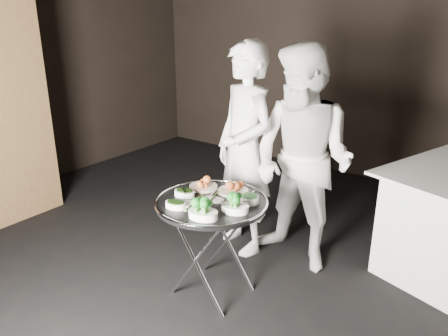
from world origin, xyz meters
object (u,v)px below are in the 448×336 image
Objects in this scene: waiter_right at (302,161)px; serving_tray at (211,202)px; tray_stand at (212,244)px; waiter_left at (245,150)px.

serving_tray is at bearing -103.09° from waiter_right.
tray_stand is 0.33m from serving_tray.
tray_stand is at bearing 90.00° from serving_tray.
serving_tray is 0.44× the size of waiter_right.
serving_tray is at bearing -90.00° from tray_stand.
serving_tray is 0.44× the size of waiter_left.
waiter_left reaches higher than serving_tray.
tray_stand is 0.89m from waiter_left.
waiter_left is (-0.20, 0.72, 0.49)m from tray_stand.
waiter_right is at bearing 67.97° from serving_tray.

